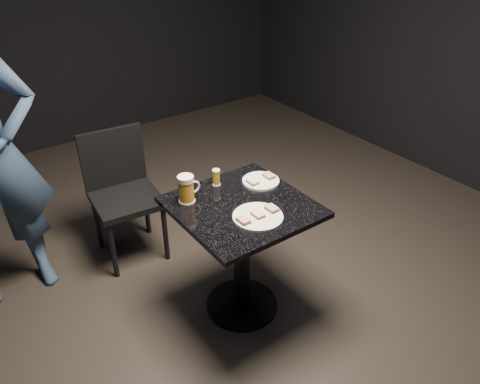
% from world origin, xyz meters
% --- Properties ---
extents(floor, '(6.00, 6.00, 0.00)m').
position_xyz_m(floor, '(0.00, 0.00, 0.00)').
color(floor, black).
rests_on(floor, ground).
extents(plate_large, '(0.26, 0.26, 0.01)m').
position_xyz_m(plate_large, '(-0.01, -0.15, 0.76)').
color(plate_large, white).
rests_on(plate_large, table).
extents(plate_small, '(0.22, 0.22, 0.01)m').
position_xyz_m(plate_small, '(0.23, 0.13, 0.76)').
color(plate_small, white).
rests_on(plate_small, table).
extents(table, '(0.70, 0.70, 0.75)m').
position_xyz_m(table, '(0.00, 0.00, 0.51)').
color(table, black).
rests_on(table, floor).
extents(beer_mug, '(0.13, 0.09, 0.16)m').
position_xyz_m(beer_mug, '(-0.22, 0.20, 0.83)').
color(beer_mug, silver).
rests_on(beer_mug, table).
extents(beer_tumbler, '(0.05, 0.05, 0.10)m').
position_xyz_m(beer_tumbler, '(0.00, 0.26, 0.80)').
color(beer_tumbler, white).
rests_on(beer_tumbler, table).
extents(chair, '(0.47, 0.47, 0.89)m').
position_xyz_m(chair, '(-0.31, 0.96, 0.50)').
color(chair, black).
rests_on(chair, floor).
extents(canapes_on_plate_large, '(0.23, 0.07, 0.02)m').
position_xyz_m(canapes_on_plate_large, '(-0.01, -0.15, 0.77)').
color(canapes_on_plate_large, '#4C3521').
rests_on(canapes_on_plate_large, plate_large).
extents(canapes_on_plate_small, '(0.17, 0.07, 0.02)m').
position_xyz_m(canapes_on_plate_small, '(0.23, 0.13, 0.77)').
color(canapes_on_plate_small, '#4C3521').
rests_on(canapes_on_plate_small, plate_small).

